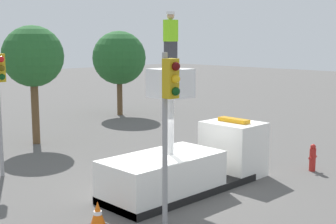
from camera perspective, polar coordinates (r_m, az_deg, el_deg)
The scene contains 9 objects.
ground_plane at distance 15.71m, azimuth 1.54°, elevation -9.65°, with size 120.00×120.00×0.00m, color #565451.
bucket_truck at distance 15.77m, azimuth 2.67°, elevation -6.30°, with size 6.43×2.09×4.08m.
worker at distance 14.57m, azimuth 0.32°, elevation 8.75°, with size 0.40×0.26×1.75m.
traffic_light_pole at distance 11.86m, azimuth 0.11°, elevation 0.74°, with size 0.34×0.57×4.66m.
traffic_light_across at distance 17.70m, azimuth -19.84°, elevation 2.84°, with size 0.34×0.57×4.64m.
fire_hydrant at distance 18.74m, azimuth 17.21°, elevation -5.35°, with size 0.48×0.24×1.05m.
traffic_cone_rear at distance 12.95m, azimuth -8.57°, elevation -12.28°, with size 0.53×0.53×0.71m.
tree_left_bg at distance 23.06m, azimuth -16.15°, elevation 6.45°, with size 2.90×2.90×5.66m.
tree_right_bg at distance 31.02m, azimuth -5.98°, elevation 6.56°, with size 3.50×3.50×5.55m.
Camera 1 is at (-10.72, -10.36, 4.98)m, focal length 50.00 mm.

